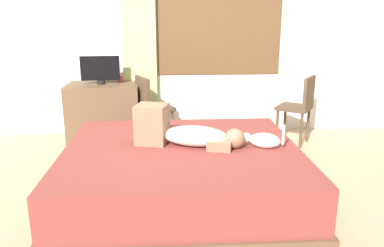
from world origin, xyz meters
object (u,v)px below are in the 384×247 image
object	(u,v)px
tv_monitor	(100,70)
person_lying	(184,132)
bed	(182,175)
cup	(120,78)
desk	(105,113)
cat	(262,140)
chair_by_desk	(151,105)
chair_spare	(300,105)

from	to	relation	value
tv_monitor	person_lying	bearing A→B (deg)	-60.47
bed	cup	bearing A→B (deg)	110.49
desk	cup	world-z (taller)	cup
cat	chair_by_desk	world-z (taller)	chair_by_desk
chair_by_desk	person_lying	bearing A→B (deg)	-77.05
desk	cup	bearing A→B (deg)	40.71
bed	cat	distance (m)	0.75
cat	person_lying	bearing A→B (deg)	170.01
bed	chair_by_desk	xyz separation A→B (m)	(-0.33, 1.58, 0.26)
bed	person_lying	distance (m)	0.37
person_lying	desk	distance (m)	1.97
cup	bed	bearing A→B (deg)	-69.51
person_lying	tv_monitor	distance (m)	1.99
desk	bed	bearing A→B (deg)	-62.42
tv_monitor	cup	xyz separation A→B (m)	(0.22, 0.17, -0.14)
tv_monitor	cup	bearing A→B (deg)	37.77
person_lying	chair_by_desk	xyz separation A→B (m)	(-0.35, 1.52, -0.11)
bed	desk	world-z (taller)	desk
chair_by_desk	chair_spare	xyz separation A→B (m)	(1.85, -0.10, 0.00)
cat	chair_by_desk	size ratio (longest dim) A/B	0.40
chair_spare	cat	bearing A→B (deg)	-118.72
person_lying	chair_spare	size ratio (longest dim) A/B	1.09
cup	desk	bearing A→B (deg)	-139.29
tv_monitor	chair_spare	bearing A→B (deg)	-6.66
desk	chair_spare	xyz separation A→B (m)	(2.44, -0.29, 0.14)
bed	cat	xyz separation A→B (m)	(0.68, -0.05, 0.32)
person_lying	cat	bearing A→B (deg)	-9.99
desk	chair_by_desk	xyz separation A→B (m)	(0.60, -0.19, 0.14)
tv_monitor	bed	bearing A→B (deg)	-61.86
tv_monitor	chair_by_desk	distance (m)	0.77
cup	chair_spare	xyz separation A→B (m)	(2.25, -0.46, -0.28)
bed	desk	xyz separation A→B (m)	(-0.92, 1.77, 0.12)
bed	cat	world-z (taller)	cat
bed	chair_spare	bearing A→B (deg)	44.27
cat	chair_by_desk	bearing A→B (deg)	121.67
cup	chair_spare	bearing A→B (deg)	-11.56
chair_by_desk	desk	bearing A→B (deg)	162.22
desk	person_lying	bearing A→B (deg)	-61.03
bed	chair_spare	world-z (taller)	chair_spare
bed	desk	bearing A→B (deg)	117.58
desk	chair_by_desk	size ratio (longest dim) A/B	1.05
cup	chair_by_desk	bearing A→B (deg)	-42.35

